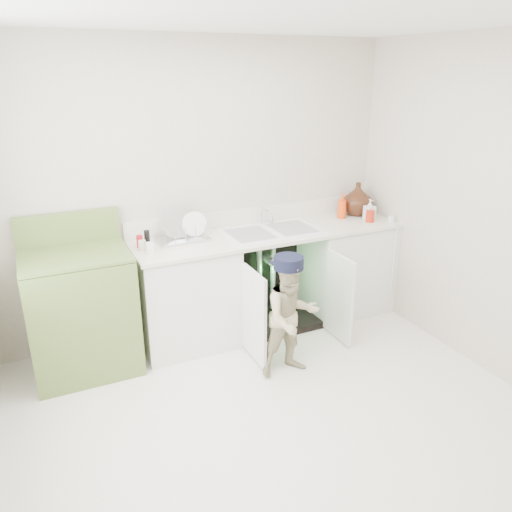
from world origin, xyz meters
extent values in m
plane|color=beige|center=(0.00, 0.00, 0.00)|extent=(3.50, 3.50, 0.00)
cube|color=beige|center=(0.00, 1.50, 1.25)|extent=(3.50, 2.50, 0.02)
cube|color=beige|center=(0.00, -1.50, 1.25)|extent=(3.50, 2.50, 0.02)
cube|color=beige|center=(1.75, 0.00, 1.25)|extent=(2.50, 3.00, 0.02)
plane|color=white|center=(0.00, 0.00, 2.50)|extent=(3.50, 3.50, 0.00)
cube|color=white|center=(-0.25, 1.20, 0.43)|extent=(0.80, 0.60, 0.86)
cube|color=white|center=(1.35, 1.20, 0.43)|extent=(0.80, 0.60, 0.86)
cube|color=black|center=(0.55, 1.47, 0.43)|extent=(0.80, 0.06, 0.86)
cube|color=black|center=(0.55, 1.20, 0.03)|extent=(0.80, 0.60, 0.06)
cylinder|color=gray|center=(0.48, 1.30, 0.45)|extent=(0.05, 0.05, 0.70)
cylinder|color=gray|center=(0.62, 1.30, 0.45)|extent=(0.05, 0.05, 0.70)
cylinder|color=gray|center=(0.55, 1.25, 0.62)|extent=(0.07, 0.18, 0.07)
cube|color=white|center=(0.15, 0.70, 0.40)|extent=(0.03, 0.40, 0.76)
cube|color=white|center=(0.95, 0.70, 0.40)|extent=(0.02, 0.40, 0.76)
cube|color=silver|center=(0.55, 1.20, 0.89)|extent=(2.44, 0.64, 0.03)
cube|color=silver|center=(0.55, 1.49, 0.98)|extent=(2.44, 0.02, 0.15)
cube|color=white|center=(0.55, 1.20, 0.90)|extent=(0.85, 0.55, 0.02)
cube|color=gray|center=(0.34, 1.20, 0.91)|extent=(0.34, 0.40, 0.01)
cube|color=gray|center=(0.76, 1.20, 0.91)|extent=(0.34, 0.40, 0.01)
cylinder|color=silver|center=(0.55, 1.42, 0.99)|extent=(0.03, 0.03, 0.17)
cylinder|color=silver|center=(0.55, 1.36, 1.06)|extent=(0.02, 0.14, 0.02)
cylinder|color=silver|center=(0.66, 1.42, 0.94)|extent=(0.04, 0.04, 0.06)
cylinder|color=white|center=(1.68, 0.89, 0.55)|extent=(0.01, 0.01, 0.70)
cube|color=white|center=(1.68, 0.98, 0.93)|extent=(0.04, 0.02, 0.06)
cube|color=silver|center=(-0.22, 1.32, 0.91)|extent=(0.43, 0.28, 0.02)
cylinder|color=silver|center=(-0.26, 1.34, 0.99)|extent=(0.26, 0.10, 0.26)
cylinder|color=white|center=(-0.11, 1.32, 0.98)|extent=(0.21, 0.06, 0.21)
cylinder|color=silver|center=(-0.39, 1.22, 0.98)|extent=(0.01, 0.01, 0.12)
cylinder|color=silver|center=(-0.31, 1.22, 0.98)|extent=(0.01, 0.01, 0.12)
cylinder|color=silver|center=(-0.22, 1.22, 0.98)|extent=(0.01, 0.01, 0.12)
cylinder|color=silver|center=(-0.14, 1.22, 0.98)|extent=(0.01, 0.01, 0.12)
cylinder|color=silver|center=(-0.05, 1.22, 0.98)|extent=(0.01, 0.01, 0.12)
imported|color=#452013|center=(1.55, 1.34, 1.06)|extent=(0.30, 0.30, 0.31)
imported|color=#EB410C|center=(1.35, 1.30, 1.02)|extent=(0.09, 0.09, 0.24)
imported|color=silver|center=(1.55, 1.14, 1.00)|extent=(0.09, 0.09, 0.20)
cylinder|color=#B2260F|center=(1.51, 1.08, 0.96)|extent=(0.08, 0.08, 0.11)
cylinder|color=#A20D18|center=(-0.58, 1.28, 0.95)|extent=(0.05, 0.05, 0.10)
cylinder|color=#C5BB90|center=(-0.58, 1.20, 0.94)|extent=(0.06, 0.06, 0.08)
cylinder|color=black|center=(-0.51, 1.32, 0.96)|extent=(0.04, 0.04, 0.12)
cube|color=white|center=(-0.55, 1.10, 0.95)|extent=(0.05, 0.05, 0.09)
cube|color=olive|center=(-1.09, 1.18, 0.47)|extent=(0.77, 0.65, 0.94)
cube|color=olive|center=(-1.09, 1.18, 0.95)|extent=(0.77, 0.65, 0.02)
cube|color=olive|center=(-1.09, 1.46, 1.08)|extent=(0.77, 0.06, 0.24)
cylinder|color=black|center=(-1.29, 1.02, 0.95)|extent=(0.17, 0.17, 0.02)
cylinder|color=silver|center=(-1.29, 1.02, 0.96)|extent=(0.20, 0.20, 0.01)
cylinder|color=black|center=(-1.29, 1.33, 0.95)|extent=(0.17, 0.17, 0.02)
cylinder|color=silver|center=(-1.29, 1.33, 0.96)|extent=(0.20, 0.20, 0.01)
cylinder|color=black|center=(-0.90, 1.02, 0.95)|extent=(0.17, 0.17, 0.02)
cylinder|color=silver|center=(-0.90, 1.02, 0.96)|extent=(0.20, 0.20, 0.01)
cylinder|color=black|center=(-0.90, 1.33, 0.95)|extent=(0.17, 0.17, 0.02)
cylinder|color=silver|center=(-0.90, 1.33, 0.96)|extent=(0.20, 0.20, 0.01)
imported|color=#C9B790|center=(0.33, 0.43, 0.47)|extent=(0.47, 0.37, 0.95)
cylinder|color=black|center=(0.33, 0.43, 0.92)|extent=(0.22, 0.22, 0.09)
cube|color=black|center=(0.33, 0.53, 0.88)|extent=(0.17, 0.09, 0.01)
cube|color=black|center=(0.58, 0.86, 0.72)|extent=(0.07, 0.01, 0.14)
cube|color=#26F23F|center=(0.58, 0.85, 0.72)|extent=(0.06, 0.00, 0.12)
camera|label=1|loc=(-1.34, -2.50, 2.23)|focal=35.00mm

